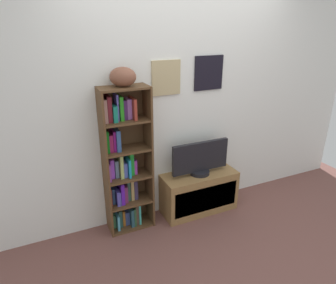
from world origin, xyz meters
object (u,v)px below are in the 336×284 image
at_px(football, 123,77).
at_px(television, 200,159).
at_px(bookshelf, 124,165).
at_px(tv_stand, 199,192).

distance_m(football, television, 1.25).
xyz_separation_m(bookshelf, football, (0.03, -0.03, 0.89)).
distance_m(football, tv_stand, 1.60).
height_order(tv_stand, television, television).
height_order(football, television, football).
relative_size(football, tv_stand, 0.28).
height_order(bookshelf, television, bookshelf).
height_order(football, tv_stand, football).
relative_size(tv_stand, television, 1.28).
bearing_deg(television, football, 176.61).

